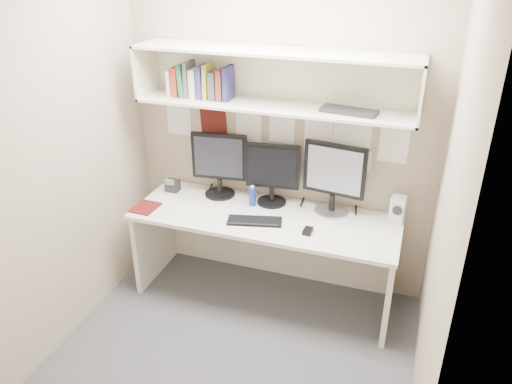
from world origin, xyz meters
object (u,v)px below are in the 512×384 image
(speaker, at_px, (398,210))
(maroon_notebook, at_px, (145,208))
(monitor_left, at_px, (219,163))
(monitor_center, at_px, (272,172))
(keyboard, at_px, (255,221))
(monitor_right, at_px, (334,177))
(desk, at_px, (265,256))
(desk_phone, at_px, (172,185))

(speaker, xyz_separation_m, maroon_notebook, (-1.85, -0.40, -0.10))
(monitor_left, height_order, maroon_notebook, monitor_left)
(monitor_left, relative_size, monitor_center, 1.07)
(keyboard, bearing_deg, monitor_center, 72.13)
(monitor_right, relative_size, keyboard, 1.38)
(desk, xyz_separation_m, desk_phone, (-0.85, 0.15, 0.41))
(monitor_right, relative_size, speaker, 2.64)
(desk, distance_m, maroon_notebook, 1.00)
(desk, bearing_deg, maroon_notebook, -168.01)
(maroon_notebook, bearing_deg, desk, 14.84)
(monitor_center, xyz_separation_m, keyboard, (-0.03, -0.35, -0.25))
(monitor_center, xyz_separation_m, maroon_notebook, (-0.90, -0.41, -0.26))
(monitor_center, bearing_deg, maroon_notebook, -162.04)
(monitor_center, height_order, speaker, monitor_center)
(speaker, bearing_deg, desk_phone, -171.37)
(desk_phone, bearing_deg, monitor_right, 0.73)
(maroon_notebook, bearing_deg, keyboard, 7.19)
(monitor_right, bearing_deg, monitor_center, -172.15)
(monitor_left, relative_size, speaker, 2.51)
(monitor_left, xyz_separation_m, desk_phone, (-0.40, -0.07, -0.23))
(desk, xyz_separation_m, monitor_right, (0.46, 0.22, 0.65))
(monitor_left, xyz_separation_m, monitor_right, (0.92, -0.00, 0.01))
(monitor_right, bearing_deg, desk_phone, -169.10)
(desk_phone, bearing_deg, maroon_notebook, -102.08)
(maroon_notebook, bearing_deg, desk_phone, 83.06)
(keyboard, relative_size, maroon_notebook, 1.85)
(desk, bearing_deg, speaker, 12.54)
(monitor_left, relative_size, monitor_right, 0.95)
(monitor_right, height_order, keyboard, monitor_right)
(desk, height_order, monitor_right, monitor_right)
(speaker, relative_size, desk_phone, 1.62)
(desk, xyz_separation_m, maroon_notebook, (-0.91, -0.19, 0.37))
(monitor_left, height_order, desk_phone, monitor_left)
(monitor_center, distance_m, speaker, 0.97)
(desk, height_order, maroon_notebook, maroon_notebook)
(keyboard, xyz_separation_m, speaker, (0.98, 0.34, 0.09))
(monitor_left, bearing_deg, keyboard, -46.56)
(speaker, height_order, desk_phone, speaker)
(desk, bearing_deg, monitor_left, 154.28)
(maroon_notebook, height_order, desk_phone, desk_phone)
(monitor_center, height_order, maroon_notebook, monitor_center)
(monitor_right, distance_m, maroon_notebook, 1.46)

